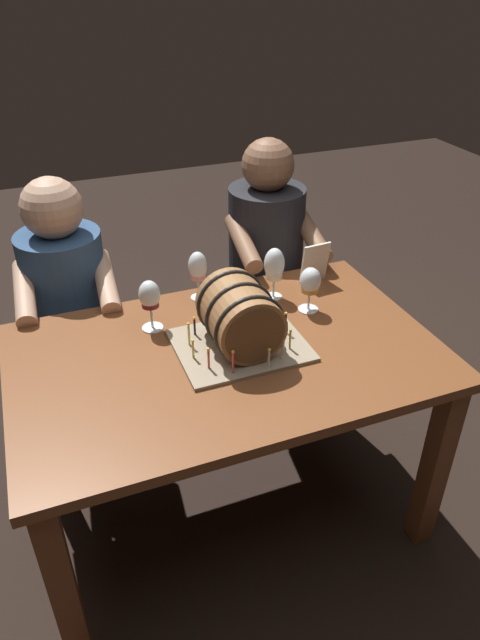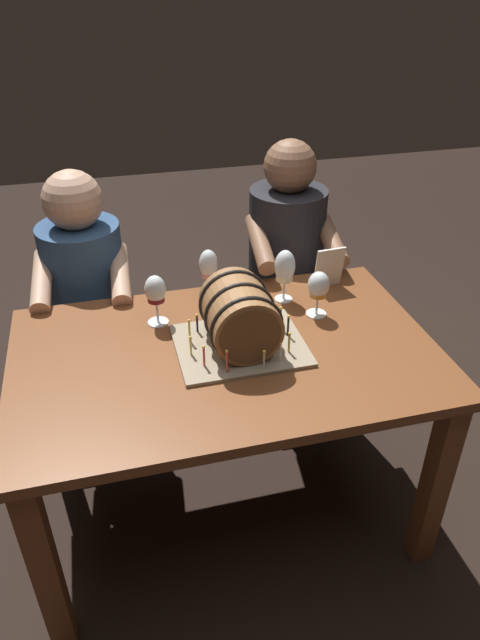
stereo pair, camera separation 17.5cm
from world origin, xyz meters
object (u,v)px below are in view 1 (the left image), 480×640
at_px(wine_glass_red, 150,297).
at_px(wine_glass_amber, 310,283).
at_px(dining_table, 227,380).
at_px(menu_card, 315,263).
at_px(barrel_cake, 240,319).
at_px(wine_glass_rose, 198,268).
at_px(wine_glass_white, 274,266).
at_px(person_seated_right, 265,288).
at_px(person_seated_left, 75,331).

relative_size(wine_glass_red, wine_glass_amber, 1.09).
height_order(dining_table, wine_glass_red, wine_glass_red).
relative_size(dining_table, wine_glass_amber, 8.13).
bearing_deg(menu_card, wine_glass_red, -176.59).
relative_size(barrel_cake, wine_glass_rose, 2.20).
xyz_separation_m(wine_glass_red, wine_glass_white, (0.46, 0.04, 0.00)).
relative_size(wine_glass_rose, person_seated_right, 0.15).
height_order(menu_card, person_seated_right, person_seated_right).
distance_m(dining_table, wine_glass_amber, 0.44).
xyz_separation_m(dining_table, wine_glass_white, (0.27, 0.25, 0.24)).
xyz_separation_m(wine_glass_amber, menu_card, (0.11, 0.17, -0.03)).
bearing_deg(wine_glass_rose, wine_glass_amber, -33.23).
bearing_deg(person_seated_right, dining_table, -122.82).
bearing_deg(wine_glass_amber, dining_table, -159.63).
bearing_deg(wine_glass_rose, wine_glass_white, -19.92).
bearing_deg(dining_table, wine_glass_red, 130.44).
bearing_deg(wine_glass_rose, menu_card, -5.94).
relative_size(wine_glass_amber, menu_card, 1.02).
height_order(dining_table, barrel_cake, barrel_cake).
relative_size(wine_glass_rose, person_seated_left, 0.16).
bearing_deg(person_seated_left, wine_glass_amber, -33.66).
height_order(barrel_cake, wine_glass_white, barrel_cake).
distance_m(dining_table, barrel_cake, 0.22).
bearing_deg(person_seated_right, person_seated_left, -179.99).
bearing_deg(wine_glass_white, wine_glass_amber, -58.07).
bearing_deg(wine_glass_amber, menu_card, 57.34).
distance_m(wine_glass_red, wine_glass_white, 0.46).
distance_m(barrel_cake, wine_glass_amber, 0.32).
relative_size(barrel_cake, person_seated_right, 0.34).
relative_size(barrel_cake, wine_glass_white, 2.08).
bearing_deg(person_seated_right, wine_glass_rose, -143.07).
bearing_deg(barrel_cake, person_seated_left, 126.28).
height_order(wine_glass_white, person_seated_left, person_seated_left).
bearing_deg(wine_glass_white, wine_glass_red, -174.80).
bearing_deg(wine_glass_amber, barrel_cake, -158.17).
height_order(dining_table, wine_glass_rose, wine_glass_rose).
distance_m(dining_table, wine_glass_rose, 0.42).
xyz_separation_m(dining_table, barrel_cake, (0.05, 0.01, 0.22)).
bearing_deg(barrel_cake, menu_card, 35.31).
xyz_separation_m(barrel_cake, wine_glass_rose, (-0.03, 0.34, 0.01)).
relative_size(person_seated_left, person_seated_right, 0.96).
distance_m(wine_glass_amber, person_seated_right, 0.59).
bearing_deg(person_seated_right, wine_glass_red, -144.37).
height_order(dining_table, wine_glass_amber, wine_glass_amber).
xyz_separation_m(wine_glass_red, wine_glass_amber, (0.53, -0.08, -0.01)).
xyz_separation_m(wine_glass_amber, wine_glass_rose, (-0.33, 0.22, 0.01)).
bearing_deg(person_seated_left, wine_glass_rose, -33.98).
bearing_deg(wine_glass_rose, wine_glass_red, -146.98).
bearing_deg(menu_card, person_seated_right, 93.74).
relative_size(wine_glass_rose, menu_card, 1.14).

